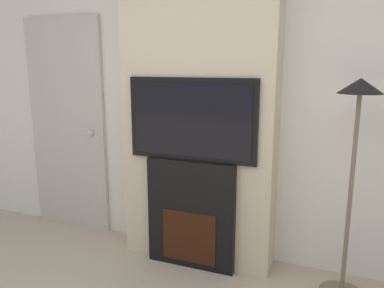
# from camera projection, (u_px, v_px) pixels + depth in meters

# --- Properties ---
(wall_back) EXTENTS (6.00, 0.06, 2.70)m
(wall_back) POSITION_uv_depth(u_px,v_px,m) (206.00, 100.00, 3.18)
(wall_back) COLOR silver
(wall_back) RESTS_ON ground_plane
(chimney_breast) EXTENTS (1.26, 0.30, 2.70)m
(chimney_breast) POSITION_uv_depth(u_px,v_px,m) (199.00, 102.00, 3.02)
(chimney_breast) COLOR beige
(chimney_breast) RESTS_ON ground_plane
(fireplace) EXTENTS (0.74, 0.15, 0.90)m
(fireplace) POSITION_uv_depth(u_px,v_px,m) (192.00, 214.00, 3.07)
(fireplace) COLOR black
(fireplace) RESTS_ON ground_plane
(television) EXTENTS (1.05, 0.07, 0.65)m
(television) POSITION_uv_depth(u_px,v_px,m) (192.00, 120.00, 2.90)
(television) COLOR black
(television) RESTS_ON fireplace
(floor_lamp) EXTENTS (0.31, 0.31, 1.56)m
(floor_lamp) POSITION_uv_depth(u_px,v_px,m) (355.00, 143.00, 2.49)
(floor_lamp) COLOR #726651
(floor_lamp) RESTS_ON ground_plane
(entry_door) EXTENTS (0.86, 0.09, 2.09)m
(entry_door) POSITION_uv_depth(u_px,v_px,m) (68.00, 126.00, 3.72)
(entry_door) COLOR #BCB7AD
(entry_door) RESTS_ON ground_plane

